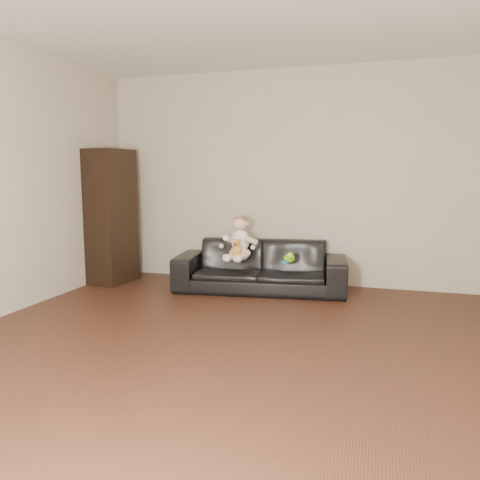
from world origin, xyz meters
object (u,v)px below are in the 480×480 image
(teddy_bear, at_px, (237,248))
(toy_green, at_px, (290,258))
(cabinet, at_px, (111,217))
(sofa, at_px, (260,266))
(baby, at_px, (240,240))
(toy_blue_disc, at_px, (285,262))
(toy_rattle, at_px, (290,259))

(teddy_bear, distance_m, toy_green, 0.60)
(cabinet, bearing_deg, teddy_bear, 1.17)
(toy_green, bearing_deg, sofa, 156.47)
(cabinet, height_order, baby, cabinet)
(sofa, distance_m, toy_green, 0.43)
(cabinet, bearing_deg, toy_blue_disc, 4.91)
(toy_green, bearing_deg, teddy_bear, -170.47)
(sofa, height_order, cabinet, cabinet)
(toy_green, bearing_deg, baby, 174.78)
(sofa, relative_size, cabinet, 1.19)
(toy_green, relative_size, toy_blue_disc, 1.36)
(sofa, bearing_deg, toy_green, -30.72)
(sofa, relative_size, baby, 3.90)
(sofa, relative_size, teddy_bear, 10.34)
(teddy_bear, bearing_deg, toy_green, 40.29)
(teddy_bear, relative_size, toy_rattle, 2.70)
(toy_blue_disc, bearing_deg, cabinet, 178.82)
(sofa, xyz_separation_m, baby, (-0.22, -0.11, 0.31))
(toy_blue_disc, bearing_deg, toy_green, -0.98)
(cabinet, distance_m, toy_green, 2.29)
(sofa, bearing_deg, teddy_bear, -136.07)
(toy_rattle, bearing_deg, toy_green, -127.99)
(sofa, distance_m, toy_blue_disc, 0.38)
(cabinet, bearing_deg, sofa, 9.62)
(sofa, relative_size, toy_blue_disc, 18.23)
(cabinet, xyz_separation_m, toy_blue_disc, (2.21, -0.05, -0.44))
(teddy_bear, relative_size, toy_green, 1.30)
(baby, bearing_deg, sofa, 45.51)
(toy_green, xyz_separation_m, toy_blue_disc, (-0.05, 0.00, -0.04))
(cabinet, distance_m, baby, 1.68)
(baby, bearing_deg, toy_rattle, 14.88)
(baby, height_order, toy_rattle, baby)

